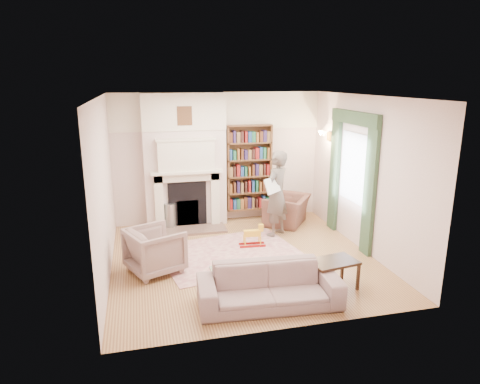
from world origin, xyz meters
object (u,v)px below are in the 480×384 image
object	(u,v)px
armchair_left	(155,250)
coffee_table	(333,274)
rocking_horse	(252,236)
bookcase	(249,168)
sofa	(269,286)
man_reading	(276,194)
paraffin_heater	(170,216)
armchair_reading	(287,210)

from	to	relation	value
armchair_left	coffee_table	world-z (taller)	armchair_left
armchair_left	rocking_horse	size ratio (longest dim) A/B	1.67
bookcase	sofa	xyz separation A→B (m)	(-0.68, -3.75, -0.89)
armchair_left	man_reading	bearing A→B (deg)	-88.22
bookcase	coffee_table	size ratio (longest dim) A/B	2.64
bookcase	man_reading	bearing A→B (deg)	-76.67
sofa	rocking_horse	world-z (taller)	sofa
man_reading	bookcase	bearing A→B (deg)	-116.53
bookcase	coffee_table	distance (m)	3.65
armchair_left	coffee_table	size ratio (longest dim) A/B	1.17
coffee_table	paraffin_heater	xyz separation A→B (m)	(-2.16, 3.26, 0.05)
man_reading	coffee_table	world-z (taller)	man_reading
man_reading	rocking_horse	bearing A→B (deg)	-2.09
armchair_left	paraffin_heater	bearing A→B (deg)	-34.77
paraffin_heater	rocking_horse	distance (m)	1.97
man_reading	paraffin_heater	distance (m)	2.30
sofa	coffee_table	world-z (taller)	sofa
sofa	rocking_horse	distance (m)	2.17
armchair_reading	man_reading	world-z (taller)	man_reading
sofa	armchair_left	bearing A→B (deg)	139.68
sofa	coffee_table	xyz separation A→B (m)	(1.08, 0.25, -0.06)
man_reading	sofa	bearing A→B (deg)	30.18
armchair_left	sofa	world-z (taller)	armchair_left
armchair_left	sofa	distance (m)	2.09
armchair_reading	armchair_left	bearing A→B (deg)	-22.07
paraffin_heater	sofa	bearing A→B (deg)	-72.84
bookcase	sofa	distance (m)	3.92
armchair_reading	rocking_horse	xyz separation A→B (m)	(-1.07, -1.08, -0.10)
coffee_table	rocking_horse	bearing A→B (deg)	101.84
armchair_left	coffee_table	bearing A→B (deg)	-138.96
coffee_table	paraffin_heater	world-z (taller)	paraffin_heater
armchair_left	sofa	xyz separation A→B (m)	(1.49, -1.47, -0.08)
bookcase	armchair_reading	world-z (taller)	bookcase
armchair_reading	armchair_left	xyz separation A→B (m)	(-2.89, -1.76, 0.06)
paraffin_heater	rocking_horse	world-z (taller)	paraffin_heater
paraffin_heater	rocking_horse	xyz separation A→B (m)	(1.42, -1.37, -0.06)
armchair_reading	sofa	distance (m)	3.52
sofa	paraffin_heater	size ratio (longest dim) A/B	3.59
man_reading	coffee_table	distance (m)	2.46
sofa	paraffin_heater	distance (m)	3.67
armchair_reading	sofa	size ratio (longest dim) A/B	0.49
armchair_reading	sofa	bearing A→B (deg)	13.15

